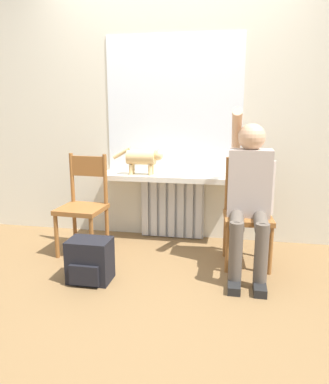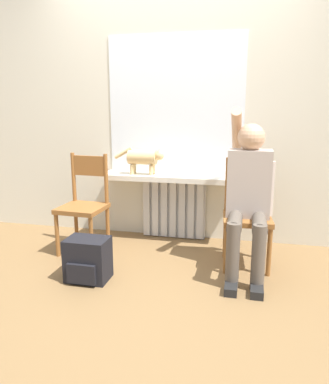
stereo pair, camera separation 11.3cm
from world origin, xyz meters
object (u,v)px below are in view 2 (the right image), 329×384
object	(u,v)px
chair_left	(84,203)
backpack	(88,260)
person	(249,192)
cat	(144,158)
chair_right	(247,213)

from	to	relation	value
chair_left	backpack	distance (m)	0.69
chair_left	person	bearing A→B (deg)	-1.05
cat	backpack	world-z (taller)	cat
chair_right	cat	bearing A→B (deg)	153.94
chair_left	cat	distance (m)	0.71
chair_left	chair_right	xyz separation A→B (m)	(1.44, -0.00, 0.00)
person	backpack	bearing A→B (deg)	-158.94
chair_left	chair_right	size ratio (longest dim) A/B	1.00
chair_right	person	size ratio (longest dim) A/B	0.68
chair_right	backpack	size ratio (longest dim) A/B	2.69
cat	chair_right	bearing A→B (deg)	-21.39
person	backpack	size ratio (longest dim) A/B	3.95
cat	backpack	bearing A→B (deg)	-100.77
person	chair_right	bearing A→B (deg)	91.68
chair_right	cat	world-z (taller)	cat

